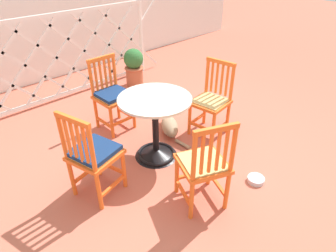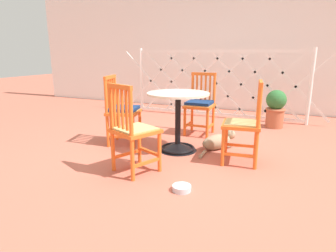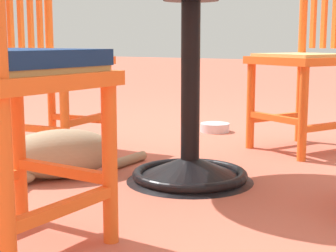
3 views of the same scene
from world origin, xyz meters
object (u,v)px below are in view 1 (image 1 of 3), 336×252
Objects in this scene: terracotta_planter at (134,66)px; tabby_cat at (169,125)px; orange_chair_tucked_in at (211,102)px; orange_chair_at_corner at (112,96)px; orange_chair_facing_out at (93,155)px; cafe_table at (156,135)px; pet_water_bowl at (256,180)px; orange_chair_by_planter at (204,165)px.

tabby_cat is at bearing -112.37° from terracotta_planter.
orange_chair_tucked_in is at bearing -46.47° from tabby_cat.
orange_chair_facing_out is (-0.81, -0.87, 0.00)m from orange_chair_at_corner.
orange_chair_at_corner is at bearing 87.81° from cafe_table.
tabby_cat is (1.24, 0.29, -0.35)m from orange_chair_facing_out.
cafe_table is 0.83× the size of orange_chair_facing_out.
pet_water_bowl is (-0.38, -0.92, -0.41)m from orange_chair_tucked_in.
orange_chair_tucked_in is 0.61m from tabby_cat.
terracotta_planter is at bearing 40.12° from orange_chair_at_corner.
cafe_table is 0.85m from orange_chair_at_corner.
orange_chair_tucked_in is (0.81, -0.11, 0.15)m from cafe_table.
orange_chair_facing_out is at bearing 177.37° from orange_chair_tucked_in.
cafe_table is 1.09× the size of tabby_cat.
orange_chair_by_planter is at bearing -116.01° from terracotta_planter.
cafe_table is at bearing -92.19° from orange_chair_at_corner.
orange_chair_tucked_in is at bearing -7.38° from cafe_table.
orange_chair_facing_out is 1.00× the size of orange_chair_tucked_in.
orange_chair_facing_out reaches higher than tabby_cat.
orange_chair_tucked_in is 1.31× the size of tabby_cat.
terracotta_planter is at bearing 67.63° from tabby_cat.
orange_chair_facing_out is (-0.78, -0.03, 0.16)m from cafe_table.
orange_chair_tucked_in reaches higher than tabby_cat.
orange_chair_facing_out is at bearing 140.79° from pet_water_bowl.
orange_chair_facing_out reaches higher than cafe_table.
orange_chair_by_planter is 1.21m from orange_chair_tucked_in.
orange_chair_tucked_in is at bearing 35.64° from orange_chair_by_planter.
pet_water_bowl is (0.43, -1.02, -0.26)m from cafe_table.
orange_chair_tucked_in is at bearing -50.19° from orange_chair_at_corner.
cafe_table is 0.83× the size of orange_chair_by_planter.
orange_chair_tucked_in is 5.36× the size of pet_water_bowl.
cafe_table is 2.00m from terracotta_planter.
orange_chair_at_corner is 1.00× the size of orange_chair_facing_out.
orange_chair_facing_out is at bearing -133.11° from orange_chair_at_corner.
tabby_cat is at bearing 13.34° from orange_chair_facing_out.
pet_water_bowl is at bearing -39.21° from orange_chair_facing_out.
orange_chair_by_planter is at bearing -144.36° from orange_chair_tucked_in.
orange_chair_at_corner is 5.36× the size of pet_water_bowl.
orange_chair_facing_out is 1.31× the size of tabby_cat.
tabby_cat is (0.46, 0.26, -0.19)m from cafe_table.
orange_chair_by_planter is at bearing -51.88° from orange_chair_facing_out.
tabby_cat is at bearing 133.53° from orange_chair_tucked_in.
terracotta_planter reaches higher than tabby_cat.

